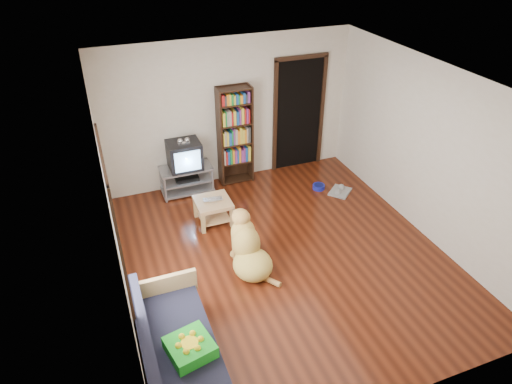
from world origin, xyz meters
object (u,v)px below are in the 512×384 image
object	(u,v)px
dog	(248,250)
green_cushion	(190,347)
bookshelf	(235,131)
sofa	(177,356)
tv_stand	(187,179)
laptop	(213,201)
crt_tv	(184,154)
grey_rag	(340,192)
dog_bowl	(319,187)
coffee_table	(213,207)

from	to	relation	value
dog	green_cushion	bearing A→B (deg)	-128.55
bookshelf	sofa	size ratio (longest dim) A/B	1.00
tv_stand	dog	world-z (taller)	dog
laptop	crt_tv	world-z (taller)	crt_tv
green_cushion	laptop	xyz separation A→B (m)	(1.03, 2.69, -0.08)
grey_rag	green_cushion	bearing A→B (deg)	-140.81
dog	sofa	bearing A→B (deg)	-134.08
dog_bowl	sofa	world-z (taller)	sofa
tv_stand	sofa	size ratio (longest dim) A/B	0.50
laptop	tv_stand	bearing A→B (deg)	106.46
dog_bowl	dog	xyz separation A→B (m)	(-1.92, -1.55, 0.28)
crt_tv	tv_stand	bearing A→B (deg)	-90.00
dog	laptop	bearing A→B (deg)	96.55
laptop	dog_bowl	world-z (taller)	laptop
crt_tv	coffee_table	world-z (taller)	crt_tv
green_cushion	sofa	distance (m)	0.29
sofa	dog	size ratio (longest dim) A/B	1.74
dog_bowl	green_cushion	bearing A→B (deg)	-135.72
crt_tv	dog	xyz separation A→B (m)	(0.32, -2.31, -0.42)
bookshelf	coffee_table	xyz separation A→B (m)	(-0.77, -1.14, -0.72)
green_cushion	bookshelf	xyz separation A→B (m)	(1.80, 3.86, 0.51)
green_cushion	coffee_table	world-z (taller)	green_cushion
laptop	coffee_table	xyz separation A→B (m)	(0.00, 0.03, -0.13)
green_cushion	dog_bowl	xyz separation A→B (m)	(3.10, 3.02, -0.45)
bookshelf	coffee_table	world-z (taller)	bookshelf
sofa	bookshelf	bearing A→B (deg)	62.68
bookshelf	dog_bowl	bearing A→B (deg)	-32.91
green_cushion	bookshelf	distance (m)	4.29
coffee_table	tv_stand	bearing A→B (deg)	99.92
dog_bowl	bookshelf	size ratio (longest dim) A/B	0.12
green_cushion	dog	xyz separation A→B (m)	(1.17, 1.47, -0.17)
laptop	sofa	xyz separation A→B (m)	(-1.16, -2.56, -0.15)
laptop	grey_rag	distance (m)	2.40
coffee_table	dog	size ratio (longest dim) A/B	0.53
green_cushion	grey_rag	xyz separation A→B (m)	(3.40, 2.77, -0.48)
green_cushion	crt_tv	bearing A→B (deg)	65.08
grey_rag	sofa	world-z (taller)	sofa
crt_tv	coffee_table	xyz separation A→B (m)	(0.18, -1.06, -0.46)
tv_stand	sofa	world-z (taller)	sofa
grey_rag	dog	xyz separation A→B (m)	(-2.22, -1.30, 0.30)
grey_rag	coffee_table	xyz separation A→B (m)	(-2.36, -0.05, 0.27)
bookshelf	sofa	xyz separation A→B (m)	(-1.92, -3.72, -0.74)
tv_stand	green_cushion	bearing A→B (deg)	-102.73
tv_stand	grey_rag	bearing A→B (deg)	-21.35
sofa	laptop	bearing A→B (deg)	65.68
tv_stand	crt_tv	size ratio (longest dim) A/B	1.55
grey_rag	bookshelf	distance (m)	2.17
green_cushion	dog	world-z (taller)	dog
tv_stand	bookshelf	bearing A→B (deg)	5.63
green_cushion	dog_bowl	world-z (taller)	green_cushion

